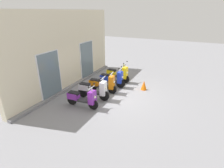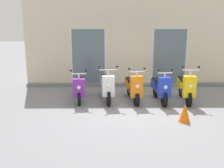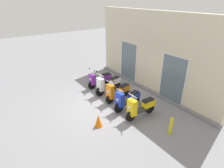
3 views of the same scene
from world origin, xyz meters
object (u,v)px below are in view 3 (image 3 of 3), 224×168
object	(u,v)px
scooter_orange	(117,91)
scooter_blue	(127,99)
curb_bollard	(171,126)
scooter_white	(108,84)
scooter_yellow	(140,107)
traffic_cone	(98,121)
scooter_purple	(100,79)

from	to	relation	value
scooter_orange	scooter_blue	size ratio (longest dim) A/B	1.01
curb_bollard	scooter_orange	bearing A→B (deg)	-178.10
scooter_white	scooter_blue	distance (m)	1.77
scooter_white	scooter_yellow	distance (m)	2.61
scooter_white	scooter_blue	bearing A→B (deg)	-4.82
scooter_orange	scooter_blue	xyz separation A→B (m)	(0.88, -0.12, 0.01)
curb_bollard	traffic_cone	world-z (taller)	curb_bollard
scooter_orange	scooter_yellow	world-z (taller)	scooter_yellow
scooter_purple	traffic_cone	distance (m)	3.60
scooter_white	scooter_blue	size ratio (longest dim) A/B	1.06
scooter_orange	scooter_blue	bearing A→B (deg)	-7.56
scooter_orange	traffic_cone	world-z (taller)	scooter_orange
scooter_purple	scooter_blue	xyz separation A→B (m)	(2.67, -0.20, 0.02)
scooter_blue	scooter_yellow	size ratio (longest dim) A/B	1.00
curb_bollard	traffic_cone	size ratio (longest dim) A/B	1.35
scooter_white	curb_bollard	xyz separation A→B (m)	(4.04, 0.07, -0.16)
scooter_orange	scooter_yellow	xyz separation A→B (m)	(1.73, -0.10, 0.03)
scooter_purple	scooter_orange	bearing A→B (deg)	-2.57
scooter_blue	curb_bollard	bearing A→B (deg)	5.57
scooter_orange	curb_bollard	world-z (taller)	scooter_orange
scooter_white	scooter_orange	bearing A→B (deg)	-2.05
scooter_purple	scooter_orange	size ratio (longest dim) A/B	1.00
scooter_purple	scooter_orange	xyz separation A→B (m)	(1.79, -0.08, 0.01)
scooter_blue	scooter_yellow	bearing A→B (deg)	1.09
scooter_purple	curb_bollard	world-z (taller)	scooter_purple
curb_bollard	traffic_cone	bearing A→B (deg)	-134.30
scooter_blue	scooter_yellow	distance (m)	0.84
traffic_cone	scooter_purple	bearing A→B (deg)	147.47
scooter_purple	scooter_white	size ratio (longest dim) A/B	0.95
scooter_purple	traffic_cone	xyz separation A→B (m)	(3.03, -1.93, -0.20)
scooter_orange	traffic_cone	size ratio (longest dim) A/B	3.02
scooter_purple	scooter_blue	size ratio (longest dim) A/B	1.01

